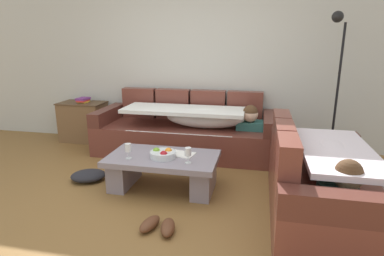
% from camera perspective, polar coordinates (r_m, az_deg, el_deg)
% --- Properties ---
extents(ground_plane, '(14.00, 14.00, 0.00)m').
position_cam_1_polar(ground_plane, '(3.32, -8.06, -13.50)').
color(ground_plane, brown).
extents(back_wall, '(9.00, 0.10, 2.70)m').
position_cam_1_polar(back_wall, '(4.99, 0.01, 12.48)').
color(back_wall, beige).
rests_on(back_wall, ground_plane).
extents(couch_along_wall, '(2.57, 0.92, 0.88)m').
position_cam_1_polar(couch_along_wall, '(4.63, -0.66, -0.57)').
color(couch_along_wall, brown).
rests_on(couch_along_wall, ground_plane).
extents(couch_near_window, '(0.92, 1.74, 0.88)m').
position_cam_1_polar(couch_near_window, '(3.17, 22.18, -9.27)').
color(couch_near_window, brown).
rests_on(couch_near_window, ground_plane).
extents(coffee_table, '(1.20, 0.68, 0.38)m').
position_cam_1_polar(coffee_table, '(3.56, -5.21, -7.12)').
color(coffee_table, gray).
rests_on(coffee_table, ground_plane).
extents(fruit_bowl, '(0.28, 0.28, 0.10)m').
position_cam_1_polar(fruit_bowl, '(3.44, -5.21, -4.66)').
color(fruit_bowl, silver).
rests_on(fruit_bowl, coffee_table).
extents(wine_glass_near_left, '(0.07, 0.07, 0.17)m').
position_cam_1_polar(wine_glass_near_left, '(3.45, -11.37, -3.57)').
color(wine_glass_near_left, silver).
rests_on(wine_glass_near_left, coffee_table).
extents(wine_glass_near_right, '(0.07, 0.07, 0.17)m').
position_cam_1_polar(wine_glass_near_right, '(3.25, -0.71, -4.39)').
color(wine_glass_near_right, silver).
rests_on(wine_glass_near_right, coffee_table).
extents(open_magazine, '(0.32, 0.26, 0.01)m').
position_cam_1_polar(open_magazine, '(3.53, -1.93, -4.70)').
color(open_magazine, white).
rests_on(open_magazine, coffee_table).
extents(side_cabinet, '(0.72, 0.44, 0.64)m').
position_cam_1_polar(side_cabinet, '(5.51, -18.84, 1.10)').
color(side_cabinet, brown).
rests_on(side_cabinet, ground_plane).
extents(book_stack_on_cabinet, '(0.17, 0.23, 0.08)m').
position_cam_1_polar(book_stack_on_cabinet, '(5.43, -18.91, 4.77)').
color(book_stack_on_cabinet, gold).
rests_on(book_stack_on_cabinet, side_cabinet).
extents(floor_lamp, '(0.33, 0.31, 1.95)m').
position_cam_1_polar(floor_lamp, '(4.55, 24.24, 7.95)').
color(floor_lamp, black).
rests_on(floor_lamp, ground_plane).
extents(pair_of_shoes, '(0.34, 0.31, 0.09)m').
position_cam_1_polar(pair_of_shoes, '(2.90, -5.98, -16.96)').
color(pair_of_shoes, '#59331E').
rests_on(pair_of_shoes, ground_plane).
extents(crumpled_garment, '(0.49, 0.45, 0.12)m').
position_cam_1_polar(crumpled_garment, '(3.99, -18.07, -8.10)').
color(crumpled_garment, '#232328').
rests_on(crumpled_garment, ground_plane).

